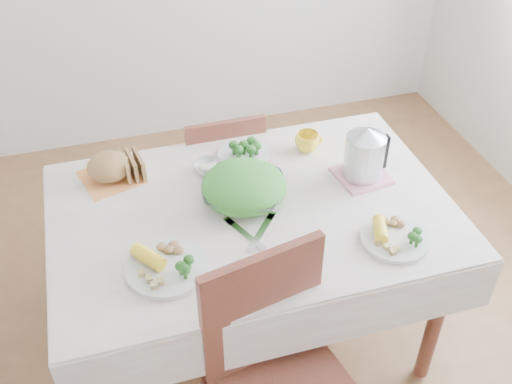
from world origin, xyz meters
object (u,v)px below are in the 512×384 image
object	(u,v)px
dining_table	(253,279)
yellow_mug	(307,142)
electric_kettle	(365,153)
dinner_plate_left	(167,268)
salad_bowl	(244,192)
chair_far	(219,169)
dinner_plate_right	(395,239)

from	to	relation	value
dining_table	yellow_mug	xyz separation A→B (m)	(0.33, 0.30, 0.43)
electric_kettle	yellow_mug	bearing A→B (deg)	128.95
dinner_plate_left	salad_bowl	bearing A→B (deg)	39.40
dining_table	salad_bowl	xyz separation A→B (m)	(-0.02, 0.06, 0.42)
chair_far	dinner_plate_left	world-z (taller)	chair_far
dining_table	salad_bowl	distance (m)	0.43
dining_table	dinner_plate_left	size ratio (longest dim) A/B	5.08
dinner_plate_left	yellow_mug	bearing A→B (deg)	37.50
chair_far	yellow_mug	world-z (taller)	chair_far
salad_bowl	dinner_plate_left	size ratio (longest dim) A/B	1.10
yellow_mug	electric_kettle	distance (m)	0.29
salad_bowl	yellow_mug	xyz separation A→B (m)	(0.35, 0.25, 0.00)
dinner_plate_left	yellow_mug	distance (m)	0.87
salad_bowl	electric_kettle	distance (m)	0.50
dinner_plate_right	electric_kettle	size ratio (longest dim) A/B	1.13
chair_far	dinner_plate_right	size ratio (longest dim) A/B	3.43
yellow_mug	dining_table	bearing A→B (deg)	-137.35
chair_far	salad_bowl	xyz separation A→B (m)	(-0.04, -0.61, 0.33)
salad_bowl	dinner_plate_left	bearing A→B (deg)	-140.60
dining_table	electric_kettle	distance (m)	0.70
dining_table	electric_kettle	world-z (taller)	electric_kettle
chair_far	electric_kettle	world-z (taller)	electric_kettle
dining_table	dinner_plate_right	distance (m)	0.67
chair_far	dinner_plate_right	distance (m)	1.10
dining_table	salad_bowl	size ratio (longest dim) A/B	4.62
dining_table	chair_far	distance (m)	0.67
yellow_mug	electric_kettle	size ratio (longest dim) A/B	0.48
chair_far	electric_kettle	xyz separation A→B (m)	(0.45, -0.61, 0.42)
dining_table	dinner_plate_right	xyz separation A→B (m)	(0.43, -0.31, 0.40)
dinner_plate_right	dinner_plate_left	bearing A→B (deg)	174.01
chair_far	dinner_plate_left	xyz separation A→B (m)	(-0.39, -0.90, 0.31)
dinner_plate_right	electric_kettle	xyz separation A→B (m)	(0.04, 0.37, 0.11)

